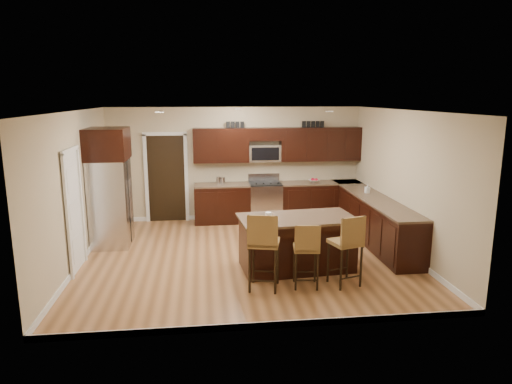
{
  "coord_description": "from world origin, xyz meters",
  "views": [
    {
      "loc": [
        -0.78,
        -8.09,
        2.95
      ],
      "look_at": [
        0.22,
        0.4,
        1.15
      ],
      "focal_mm": 32.0,
      "sensor_mm": 36.0,
      "label": 1
    }
  ],
  "objects": [
    {
      "name": "stool_mid",
      "position": [
        0.78,
        -1.53,
        0.65
      ],
      "size": [
        0.44,
        0.44,
        1.05
      ],
      "rotation": [
        0.0,
        0.0,
        -0.13
      ],
      "color": "olive",
      "rests_on": "floor"
    },
    {
      "name": "island",
      "position": [
        0.8,
        -0.68,
        0.43
      ],
      "size": [
        2.06,
        1.22,
        0.92
      ],
      "rotation": [
        0.0,
        0.0,
        0.09
      ],
      "color": "black",
      "rests_on": "floor"
    },
    {
      "name": "canister_short",
      "position": [
        -0.32,
        2.45,
        1.0
      ],
      "size": [
        0.11,
        0.11,
        0.16
      ],
      "primitive_type": "cylinder",
      "color": "silver",
      "rests_on": "base_cabinets"
    },
    {
      "name": "base_cabinets",
      "position": [
        1.9,
        1.45,
        0.46
      ],
      "size": [
        4.02,
        3.96,
        0.92
      ],
      "color": "black",
      "rests_on": "floor"
    },
    {
      "name": "floor_mat",
      "position": [
        0.84,
        1.67,
        0.01
      ],
      "size": [
        1.07,
        0.85,
        0.01
      ],
      "primitive_type": "cube",
      "rotation": [
        0.0,
        0.0,
        0.26
      ],
      "color": "brown",
      "rests_on": "floor"
    },
    {
      "name": "wall_back",
      "position": [
        0.0,
        2.75,
        1.35
      ],
      "size": [
        6.0,
        0.0,
        6.0
      ],
      "primitive_type": "plane",
      "rotation": [
        1.57,
        0.0,
        0.0
      ],
      "color": "tan",
      "rests_on": "floor"
    },
    {
      "name": "soap_bottle",
      "position": [
        2.7,
        1.11,
        1.01
      ],
      "size": [
        0.1,
        0.1,
        0.19
      ],
      "primitive_type": "imported",
      "rotation": [
        0.0,
        0.0,
        0.14
      ],
      "color": "#B2B2B2",
      "rests_on": "base_cabinets"
    },
    {
      "name": "floor",
      "position": [
        0.0,
        0.0,
        0.0
      ],
      "size": [
        6.0,
        6.0,
        0.0
      ],
      "primitive_type": "plane",
      "color": "#A16C3F",
      "rests_on": "ground"
    },
    {
      "name": "stool_right",
      "position": [
        1.43,
        -1.53,
        0.72
      ],
      "size": [
        0.54,
        0.54,
        1.15
      ],
      "rotation": [
        0.0,
        0.0,
        0.29
      ],
      "color": "olive",
      "rests_on": "floor"
    },
    {
      "name": "wall_right",
      "position": [
        3.0,
        0.0,
        1.35
      ],
      "size": [
        0.0,
        5.5,
        5.5
      ],
      "primitive_type": "plane",
      "rotation": [
        1.57,
        0.0,
        -1.57
      ],
      "color": "tan",
      "rests_on": "floor"
    },
    {
      "name": "stool_left",
      "position": [
        0.11,
        -1.53,
        0.77
      ],
      "size": [
        0.56,
        0.56,
        1.23
      ],
      "rotation": [
        0.0,
        0.0,
        -0.25
      ],
      "color": "olive",
      "rests_on": "floor"
    },
    {
      "name": "refrigerator",
      "position": [
        -2.62,
        1.0,
        1.21
      ],
      "size": [
        0.79,
        0.93,
        2.35
      ],
      "color": "silver",
      "rests_on": "floor"
    },
    {
      "name": "doorway",
      "position": [
        -1.65,
        2.73,
        1.03
      ],
      "size": [
        0.85,
        0.03,
        2.06
      ],
      "primitive_type": "cube",
      "color": "black",
      "rests_on": "floor"
    },
    {
      "name": "range",
      "position": [
        0.68,
        2.45,
        0.47
      ],
      "size": [
        0.76,
        0.64,
        1.11
      ],
      "color": "silver",
      "rests_on": "floor"
    },
    {
      "name": "island_jar",
      "position": [
        0.3,
        -0.68,
        0.97
      ],
      "size": [
        0.1,
        0.1,
        0.1
      ],
      "primitive_type": "cylinder",
      "color": "white",
      "rests_on": "island"
    },
    {
      "name": "upper_cabinets",
      "position": [
        1.04,
        2.58,
        1.84
      ],
      "size": [
        4.0,
        0.33,
        0.8
      ],
      "color": "black",
      "rests_on": "wall_back"
    },
    {
      "name": "canister_tall",
      "position": [
        -0.43,
        2.45,
        1.01
      ],
      "size": [
        0.12,
        0.12,
        0.18
      ],
      "primitive_type": "cylinder",
      "color": "silver",
      "rests_on": "base_cabinets"
    },
    {
      "name": "letter_decor",
      "position": [
        0.9,
        2.58,
        2.29
      ],
      "size": [
        2.2,
        0.03,
        0.15
      ],
      "primitive_type": null,
      "color": "black",
      "rests_on": "upper_cabinets"
    },
    {
      "name": "pantry_door",
      "position": [
        -2.98,
        -0.3,
        1.02
      ],
      "size": [
        0.03,
        0.8,
        2.04
      ],
      "primitive_type": "cube",
      "color": "white",
      "rests_on": "floor"
    },
    {
      "name": "microwave",
      "position": [
        0.68,
        2.6,
        1.62
      ],
      "size": [
        0.76,
        0.31,
        0.4
      ],
      "primitive_type": "cube",
      "color": "silver",
      "rests_on": "upper_cabinets"
    },
    {
      "name": "wall_left",
      "position": [
        -3.0,
        0.0,
        1.35
      ],
      "size": [
        0.0,
        5.5,
        5.5
      ],
      "primitive_type": "plane",
      "rotation": [
        1.57,
        0.0,
        1.57
      ],
      "color": "tan",
      "rests_on": "floor"
    },
    {
      "name": "fruit_bowl",
      "position": [
        1.87,
        2.45,
        0.95
      ],
      "size": [
        0.3,
        0.3,
        0.06
      ],
      "primitive_type": "imported",
      "rotation": [
        0.0,
        0.0,
        0.22
      ],
      "color": "silver",
      "rests_on": "base_cabinets"
    },
    {
      "name": "ceiling",
      "position": [
        0.0,
        0.0,
        2.7
      ],
      "size": [
        6.0,
        6.0,
        0.0
      ],
      "primitive_type": "plane",
      "rotation": [
        3.14,
        0.0,
        0.0
      ],
      "color": "silver",
      "rests_on": "wall_back"
    }
  ]
}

